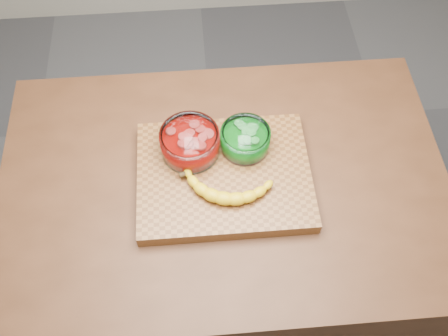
{
  "coord_description": "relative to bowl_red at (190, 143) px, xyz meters",
  "views": [
    {
      "loc": [
        -0.05,
        -0.68,
        2.04
      ],
      "look_at": [
        0.0,
        0.0,
        0.96
      ],
      "focal_mm": 40.0,
      "sensor_mm": 36.0,
      "label": 1
    }
  ],
  "objects": [
    {
      "name": "bowl_red",
      "position": [
        0.0,
        0.0,
        0.0
      ],
      "size": [
        0.15,
        0.15,
        0.07
      ],
      "color": "white",
      "rests_on": "cutting_board"
    },
    {
      "name": "ground",
      "position": [
        0.08,
        -0.07,
        -0.98
      ],
      "size": [
        3.5,
        3.5,
        0.0
      ],
      "primitive_type": "plane",
      "color": "#525357",
      "rests_on": "ground"
    },
    {
      "name": "banana",
      "position": [
        0.09,
        -0.12,
        -0.02
      ],
      "size": [
        0.26,
        0.14,
        0.04
      ],
      "primitive_type": null,
      "color": "gold",
      "rests_on": "cutting_board"
    },
    {
      "name": "bowl_green",
      "position": [
        0.15,
        0.0,
        -0.0
      ],
      "size": [
        0.13,
        0.13,
        0.06
      ],
      "color": "white",
      "rests_on": "cutting_board"
    },
    {
      "name": "cutting_board",
      "position": [
        0.08,
        -0.07,
        -0.06
      ],
      "size": [
        0.45,
        0.35,
        0.04
      ],
      "primitive_type": "cube",
      "color": "brown",
      "rests_on": "counter"
    },
    {
      "name": "counter",
      "position": [
        0.08,
        -0.07,
        -0.53
      ],
      "size": [
        1.2,
        0.8,
        0.9
      ],
      "primitive_type": "cube",
      "color": "#472715",
      "rests_on": "ground"
    }
  ]
}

